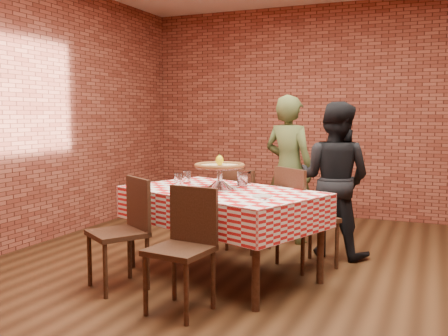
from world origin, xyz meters
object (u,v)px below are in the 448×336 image
Objects in this scene: pizza_stand at (220,178)px; water_glass_left at (178,180)px; water_glass_right at (187,177)px; chair_near_left at (118,234)px; chair_near_right at (180,252)px; chair_far_left at (248,209)px; chair_far_right at (307,217)px; pizza at (220,166)px; diner_olive at (289,169)px; diner_black at (335,179)px; condiment_caddy at (244,179)px; table at (221,233)px.

water_glass_left is at bearing 179.47° from pizza_stand.
water_glass_right is 0.13× the size of chair_near_left.
chair_near_right is 1.77m from chair_far_left.
pizza is at bearing 74.81° from chair_far_right.
chair_far_left is (-0.03, 0.83, -0.43)m from pizza_stand.
chair_far_right is (0.70, -0.34, 0.04)m from chair_far_left.
pizza_stand is at bearing 95.69° from diner_olive.
pizza_stand is 1.00m from chair_near_left.
water_glass_left is (-0.41, 0.00, -0.14)m from pizza.
chair_far_right is (1.08, 0.49, -0.35)m from water_glass_left.
water_glass_right is 0.07× the size of diner_olive.
pizza is 0.52× the size of chair_far_left.
pizza is 0.48× the size of chair_far_right.
water_glass_right is 0.08× the size of diner_black.
chair_near_right is 2.08m from diner_black.
chair_far_left is at bearing 108.95° from condiment_caddy.
chair_near_right is (0.51, -0.94, -0.37)m from water_glass_left.
water_glass_left is at bearing 79.96° from diner_olive.
diner_olive is at bearing 93.21° from chair_near_right.
chair_near_right is at bearing 12.65° from chair_near_left.
pizza is 1.30m from diner_black.
water_glass_left is 0.80m from chair_near_left.
water_glass_left is at bearing -157.58° from condiment_caddy.
pizza_stand is 3.76× the size of water_glass_right.
pizza is 0.50× the size of chair_near_left.
water_glass_right reaches higher than chair_far_left.
water_glass_right is 0.59m from condiment_caddy.
table is at bearing 79.01° from chair_far_right.
diner_olive reaches higher than chair_far_left.
pizza_stand reaches higher than chair_far_right.
diner_olive reaches higher than pizza.
diner_olive is at bearing 87.54° from condiment_caddy.
pizza_stand is at bearing 81.20° from chair_near_left.
condiment_caddy is at bearing 54.11° from pizza.
chair_near_right is at bearing -84.09° from pizza_stand.
table is 3.81× the size of pizza_stand.
chair_far_right is at bearing 36.44° from pizza_stand.
water_glass_left is at bearing 81.00° from chair_far_left.
condiment_caddy is 1.03m from diner_black.
condiment_caddy reaches higher than water_glass_left.
chair_near_left is (-0.19, -0.68, -0.37)m from water_glass_left.
chair_near_right is 0.58× the size of diner_black.
water_glass_right is at bearing 43.68° from diner_black.
pizza_stand is at bearing -0.53° from water_glass_left.
diner_black is at bearing 50.34° from pizza_stand.
chair_near_left reaches higher than water_glass_right.
condiment_caddy is 1.14m from diner_olive.
water_glass_right is 0.13× the size of chair_near_right.
water_glass_left is 0.60m from condiment_caddy.
diner_olive is (0.68, 1.12, -0.01)m from water_glass_right.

